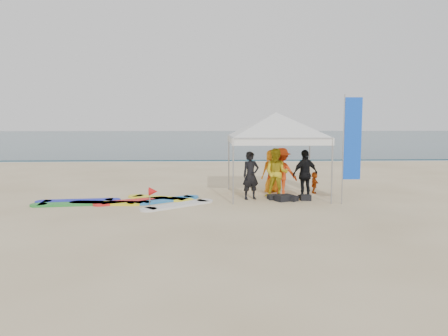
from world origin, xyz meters
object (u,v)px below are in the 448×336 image
object	(u,v)px
person_orange_b	(272,171)
canopy_tent	(276,113)
person_yellow	(277,173)
person_orange_a	(282,172)
person_black_a	(251,176)
person_black_b	(305,174)
marker_pennant	(153,192)
surfboard_spread	(128,202)
feather_flag	(352,140)
person_seated	(314,183)

from	to	relation	value
person_orange_b	canopy_tent	bearing A→B (deg)	68.82
person_yellow	person_orange_a	world-z (taller)	person_yellow
person_black_a	canopy_tent	xyz separation A→B (m)	(0.97, 0.71, 2.21)
canopy_tent	person_orange_b	bearing A→B (deg)	90.62
person_orange_a	person_black_b	world-z (taller)	person_orange_a
person_orange_b	marker_pennant	xyz separation A→B (m)	(-4.23, -2.76, -0.33)
marker_pennant	person_black_b	bearing A→B (deg)	14.45
person_black_b	surfboard_spread	xyz separation A→B (m)	(-6.18, -0.65, -0.84)
person_black_b	surfboard_spread	size ratio (longest dim) A/B	0.31
person_black_b	canopy_tent	bearing A→B (deg)	-53.22
feather_flag	marker_pennant	xyz separation A→B (m)	(-6.50, -0.25, -1.64)
person_black_b	person_seated	bearing A→B (deg)	-141.15
marker_pennant	surfboard_spread	xyz separation A→B (m)	(-0.95, 0.69, -0.46)
person_orange_a	surfboard_spread	world-z (taller)	person_orange_a
person_yellow	person_seated	xyz separation A→B (m)	(1.60, 0.86, -0.48)
person_yellow	person_orange_a	size ratio (longest dim) A/B	1.01
person_black_a	canopy_tent	bearing A→B (deg)	17.53
person_orange_b	surfboard_spread	size ratio (longest dim) A/B	0.29
person_black_a	surfboard_spread	xyz separation A→B (m)	(-4.22, -0.53, -0.81)
person_orange_a	marker_pennant	distance (m)	4.95
person_black_a	surfboard_spread	world-z (taller)	person_black_a
marker_pennant	person_yellow	bearing A→B (deg)	20.58
marker_pennant	person_seated	bearing A→B (deg)	22.79
feather_flag	marker_pennant	bearing A→B (deg)	-177.81
feather_flag	surfboard_spread	bearing A→B (deg)	176.58
person_orange_b	canopy_tent	size ratio (longest dim) A/B	0.36
person_orange_a	canopy_tent	bearing A→B (deg)	48.74
person_orange_a	person_black_b	xyz separation A→B (m)	(0.73, -0.69, -0.01)
person_black_b	feather_flag	size ratio (longest dim) A/B	0.48
person_black_a	person_yellow	size ratio (longest dim) A/B	0.95
surfboard_spread	canopy_tent	bearing A→B (deg)	13.44
person_yellow	feather_flag	distance (m)	2.91
person_orange_b	canopy_tent	distance (m)	2.38
person_seated	feather_flag	world-z (taller)	feather_flag
feather_flag	surfboard_spread	distance (m)	7.76
person_orange_a	person_orange_b	size ratio (longest dim) A/B	1.06
person_seated	surfboard_spread	distance (m)	7.02
person_orange_a	surfboard_spread	xyz separation A→B (m)	(-5.45, -1.35, -0.85)
feather_flag	marker_pennant	world-z (taller)	feather_flag
canopy_tent	person_orange_a	bearing A→B (deg)	22.20
person_yellow	person_black_b	distance (m)	1.02
person_black_b	person_seated	world-z (taller)	person_black_b
person_black_a	person_orange_a	xyz separation A→B (m)	(1.23, 0.81, 0.04)
person_orange_a	person_yellow	bearing A→B (deg)	86.18
canopy_tent	feather_flag	distance (m)	2.96
person_black_b	person_black_a	bearing A→B (deg)	-18.79
person_seated	person_yellow	bearing A→B (deg)	126.36
surfboard_spread	person_seated	bearing A→B (deg)	14.52
person_seated	surfboard_spread	bearing A→B (deg)	112.55
person_seated	canopy_tent	world-z (taller)	canopy_tent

